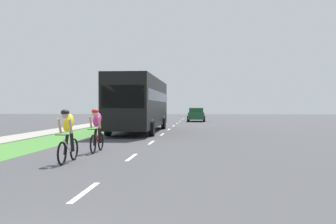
# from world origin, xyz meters

# --- Properties ---
(ground_plane) EXTENTS (120.00, 120.00, 0.00)m
(ground_plane) POSITION_xyz_m (0.00, 20.00, 0.00)
(ground_plane) COLOR #424244
(grass_verge) EXTENTS (2.69, 70.00, 0.01)m
(grass_verge) POSITION_xyz_m (-5.11, 20.00, 0.00)
(grass_verge) COLOR #478438
(grass_verge) RESTS_ON ground_plane
(sidewalk_concrete) EXTENTS (1.93, 70.00, 0.10)m
(sidewalk_concrete) POSITION_xyz_m (-7.42, 20.00, 0.00)
(sidewalk_concrete) COLOR #9E998E
(sidewalk_concrete) RESTS_ON ground_plane
(lane_markings_center) EXTENTS (0.12, 52.71, 0.01)m
(lane_markings_center) POSITION_xyz_m (0.00, 24.00, 0.00)
(lane_markings_center) COLOR white
(lane_markings_center) RESTS_ON ground_plane
(cyclist_lead) EXTENTS (0.42, 1.72, 1.58)m
(cyclist_lead) POSITION_xyz_m (-1.66, 7.36, 0.81)
(cyclist_lead) COLOR black
(cyclist_lead) RESTS_ON ground_plane
(cyclist_trailing) EXTENTS (0.42, 1.72, 1.58)m
(cyclist_trailing) POSITION_xyz_m (-1.52, 10.02, 0.81)
(cyclist_trailing) COLOR black
(cyclist_trailing) RESTS_ON ground_plane
(bus_black) EXTENTS (2.78, 11.60, 3.48)m
(bus_black) POSITION_xyz_m (-1.69, 21.32, 1.98)
(bus_black) COLOR black
(bus_black) RESTS_ON ground_plane
(sedan_dark_green) EXTENTS (1.98, 4.30, 1.52)m
(sedan_dark_green) POSITION_xyz_m (1.86, 39.36, 0.77)
(sedan_dark_green) COLOR #194C2D
(sedan_dark_green) RESTS_ON ground_plane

